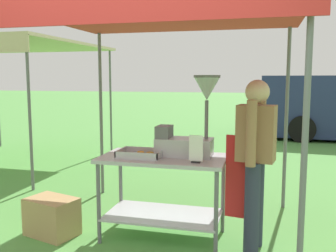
% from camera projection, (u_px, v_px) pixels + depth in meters
% --- Properties ---
extents(ground_plane, '(70.00, 70.00, 0.00)m').
position_uv_depth(ground_plane, '(215.00, 151.00, 8.38)').
color(ground_plane, '#519342').
extents(stall_canopy, '(2.67, 2.41, 2.28)m').
position_uv_depth(stall_canopy, '(165.00, 19.00, 3.68)').
color(stall_canopy, slate).
rests_on(stall_canopy, ground).
extents(donut_cart, '(1.25, 0.68, 0.85)m').
position_uv_depth(donut_cart, '(163.00, 179.00, 3.78)').
color(donut_cart, '#B7B7BC').
rests_on(donut_cart, ground).
extents(donut_tray, '(0.43, 0.31, 0.07)m').
position_uv_depth(donut_tray, '(141.00, 155.00, 3.74)').
color(donut_tray, '#B7B7BC').
rests_on(donut_tray, donut_cart).
extents(donut_fryer, '(0.63, 0.28, 0.81)m').
position_uv_depth(donut_fryer, '(190.00, 127.00, 3.73)').
color(donut_fryer, '#B7B7BC').
rests_on(donut_fryer, donut_cart).
extents(menu_sign, '(0.13, 0.05, 0.26)m').
position_uv_depth(menu_sign, '(196.00, 151.00, 3.46)').
color(menu_sign, black).
rests_on(menu_sign, donut_cart).
extents(vendor, '(0.46, 0.54, 1.61)m').
position_uv_depth(vendor, '(255.00, 156.00, 3.49)').
color(vendor, '#2D3347').
rests_on(vendor, ground).
extents(supply_crate, '(0.58, 0.47, 0.39)m').
position_uv_depth(supply_crate, '(52.00, 217.00, 3.90)').
color(supply_crate, tan).
rests_on(supply_crate, ground).
extents(neighbour_tent, '(3.06, 3.12, 2.26)m').
position_uv_depth(neighbour_tent, '(5.00, 47.00, 6.92)').
color(neighbour_tent, slate).
rests_on(neighbour_tent, ground).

